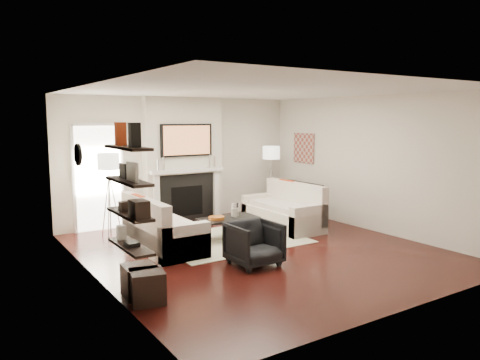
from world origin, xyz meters
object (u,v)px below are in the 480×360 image
loveseat_left_base (164,237)px  loveseat_right_base (283,218)px  armchair (254,242)px  coffee_table (228,219)px  ottoman_near (140,280)px  lamp_left_shade (108,161)px  lamp_right_shade (271,153)px

loveseat_left_base → loveseat_right_base: (2.70, 0.15, 0.00)m
loveseat_right_base → armchair: bearing=-138.0°
coffee_table → ottoman_near: bearing=-143.8°
armchair → lamp_left_shade: (-1.33, 2.88, 1.08)m
lamp_right_shade → coffee_table: bearing=-144.2°
loveseat_left_base → armchair: armchair is taller
loveseat_right_base → ottoman_near: 4.30m
loveseat_right_base → lamp_right_shade: size_ratio=4.50×
coffee_table → armchair: bearing=-106.6°
loveseat_right_base → coffee_table: size_ratio=1.64×
armchair → lamp_right_shade: size_ratio=1.84×
loveseat_left_base → ottoman_near: loveseat_left_base is taller
loveseat_right_base → armchair: (-1.88, -1.70, 0.16)m
lamp_right_shade → loveseat_right_base: bearing=-117.4°
armchair → lamp_right_shade: 4.12m
armchair → loveseat_left_base: bearing=117.7°
lamp_left_shade → loveseat_left_base: bearing=-69.0°
coffee_table → lamp_right_shade: (2.12, 1.53, 1.05)m
coffee_table → lamp_right_shade: size_ratio=2.75×
armchair → lamp_right_shade: bearing=49.6°
lamp_left_shade → lamp_right_shade: (3.90, 0.15, 0.00)m
coffee_table → ottoman_near: size_ratio=2.75×
coffee_table → lamp_right_shade: lamp_right_shade is taller
coffee_table → lamp_right_shade: 2.82m
loveseat_left_base → ottoman_near: (-1.13, -1.80, -0.01)m
loveseat_left_base → armchair: bearing=-62.2°
ottoman_near → lamp_right_shade: bearing=36.0°
coffee_table → lamp_right_shade: bearing=35.8°
lamp_left_shade → ottoman_near: lamp_left_shade is taller
loveseat_right_base → coffee_table: (-1.43, -0.20, 0.19)m
lamp_left_shade → ottoman_near: (-0.62, -3.13, -1.25)m
loveseat_right_base → coffee_table: same height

